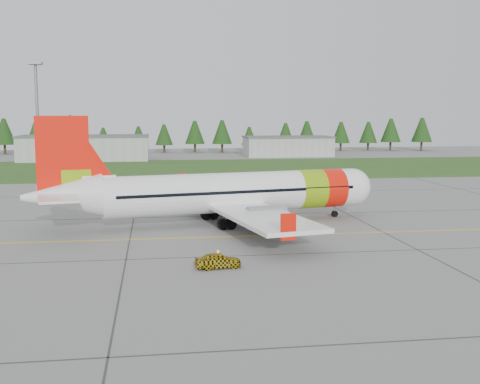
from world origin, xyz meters
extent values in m
plane|color=gray|center=(0.00, 0.00, 0.00)|extent=(320.00, 320.00, 0.00)
cylinder|color=white|center=(-3.89, 15.12, 3.39)|extent=(28.70, 9.81, 4.26)
sphere|color=white|center=(10.04, 17.94, 3.39)|extent=(4.26, 4.26, 4.26)
cone|color=white|center=(-21.58, 11.55, 3.77)|extent=(8.34, 5.69, 4.26)
cube|color=black|center=(10.36, 18.00, 3.77)|extent=(2.28, 3.13, 0.61)
cylinder|color=#81AF0D|center=(4.68, 16.85, 3.39)|extent=(3.65, 4.82, 4.34)
cylinder|color=red|center=(7.25, 17.37, 3.39)|extent=(3.22, 4.73, 4.34)
cube|color=white|center=(-4.43, 15.02, 2.19)|extent=(12.82, 35.48, 0.39)
cube|color=red|center=(-8.94, 31.84, 2.79)|extent=(1.32, 0.45, 2.19)
cube|color=red|center=(-2.06, -2.24, 2.79)|extent=(1.32, 0.45, 2.19)
cylinder|color=gray|center=(-4.01, 21.23, 1.59)|extent=(4.31, 3.03, 2.30)
cylinder|color=gray|center=(-1.63, 9.45, 1.59)|extent=(4.31, 3.03, 2.30)
cube|color=red|center=(-21.36, 11.60, 7.43)|extent=(5.01, 1.38, 8.31)
cube|color=#81AF0D|center=(-20.18, 11.83, 5.03)|extent=(2.88, 1.01, 2.62)
cube|color=white|center=(-22.11, 11.44, 4.04)|extent=(5.92, 13.02, 0.24)
cylinder|color=slate|center=(7.89, 17.50, 0.77)|extent=(0.20, 0.20, 1.53)
cylinder|color=black|center=(7.89, 17.50, 0.37)|extent=(0.79, 0.45, 0.74)
cylinder|color=slate|center=(-6.11, 17.80, 1.04)|extent=(0.24, 0.24, 2.08)
cylinder|color=black|center=(-6.54, 17.71, 0.57)|extent=(1.21, 0.71, 1.14)
cylinder|color=slate|center=(-4.90, 11.80, 1.04)|extent=(0.24, 0.24, 2.08)
cylinder|color=black|center=(-5.32, 11.71, 0.57)|extent=(1.21, 0.71, 1.14)
imported|color=yellow|center=(-7.88, -3.73, 1.77)|extent=(1.36, 1.56, 3.54)
imported|color=white|center=(-19.09, 49.70, 2.31)|extent=(1.91, 1.84, 4.62)
cube|color=#30561E|center=(0.00, 82.00, 0.01)|extent=(320.00, 50.00, 0.03)
cube|color=gold|center=(0.00, 8.00, 0.01)|extent=(120.00, 0.25, 0.02)
cube|color=#A8A8A3|center=(-30.00, 110.00, 3.00)|extent=(32.00, 14.00, 6.00)
cube|color=#A8A8A3|center=(25.00, 118.00, 2.60)|extent=(24.00, 12.00, 5.20)
cylinder|color=slate|center=(-32.00, 58.00, 10.00)|extent=(0.50, 0.50, 20.00)
camera|label=1|loc=(-12.63, -48.46, 11.71)|focal=45.00mm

